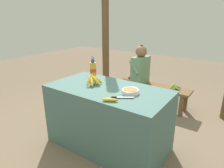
# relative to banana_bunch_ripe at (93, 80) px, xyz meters

# --- Properties ---
(ground_plane) EXTENTS (12.00, 12.00, 0.00)m
(ground_plane) POSITION_rel_banana_bunch_ripe_xyz_m (0.20, 0.00, -0.82)
(ground_plane) COLOR #75604C
(market_counter) EXTENTS (1.41, 0.73, 0.76)m
(market_counter) POSITION_rel_banana_bunch_ripe_xyz_m (0.20, 0.00, -0.44)
(market_counter) COLOR #4C706B
(market_counter) RESTS_ON ground_plane
(banana_bunch_ripe) EXTENTS (0.17, 0.27, 0.14)m
(banana_bunch_ripe) POSITION_rel_banana_bunch_ripe_xyz_m (0.00, 0.00, 0.00)
(banana_bunch_ripe) COLOR #4C381E
(banana_bunch_ripe) RESTS_ON market_counter
(serving_bowl) EXTENTS (0.18, 0.18, 0.05)m
(serving_bowl) POSITION_rel_banana_bunch_ripe_xyz_m (0.50, 0.01, -0.04)
(serving_bowl) COLOR white
(serving_bowl) RESTS_ON market_counter
(water_bottle) EXTENTS (0.08, 0.08, 0.29)m
(water_bottle) POSITION_rel_banana_bunch_ripe_xyz_m (-0.18, 0.21, 0.05)
(water_bottle) COLOR gold
(water_bottle) RESTS_ON market_counter
(loose_banana_front) EXTENTS (0.16, 0.11, 0.04)m
(loose_banana_front) POSITION_rel_banana_bunch_ripe_xyz_m (0.44, -0.28, -0.05)
(loose_banana_front) COLOR gold
(loose_banana_front) RESTS_ON market_counter
(knife) EXTENTS (0.20, 0.15, 0.02)m
(knife) POSITION_rel_banana_bunch_ripe_xyz_m (0.47, -0.17, -0.05)
(knife) COLOR #BCBCC1
(knife) RESTS_ON market_counter
(wooden_bench) EXTENTS (1.33, 0.32, 0.38)m
(wooden_bench) POSITION_rel_banana_bunch_ripe_xyz_m (0.15, 1.40, -0.50)
(wooden_bench) COLOR brown
(wooden_bench) RESTS_ON ground_plane
(seated_vendor) EXTENTS (0.42, 0.40, 1.06)m
(seated_vendor) POSITION_rel_banana_bunch_ripe_xyz_m (-0.12, 1.37, -0.22)
(seated_vendor) COLOR #473828
(seated_vendor) RESTS_ON ground_plane
(banana_bunch_green) EXTENTS (0.16, 0.23, 0.11)m
(banana_bunch_green) POSITION_rel_banana_bunch_ripe_xyz_m (0.55, 1.41, -0.39)
(banana_bunch_green) COLOR #4C381E
(banana_bunch_green) RESTS_ON wooden_bench
(support_post_near) EXTENTS (0.14, 0.14, 2.78)m
(support_post_near) POSITION_rel_banana_bunch_ripe_xyz_m (-1.01, 1.61, 0.57)
(support_post_near) COLOR brown
(support_post_near) RESTS_ON ground_plane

